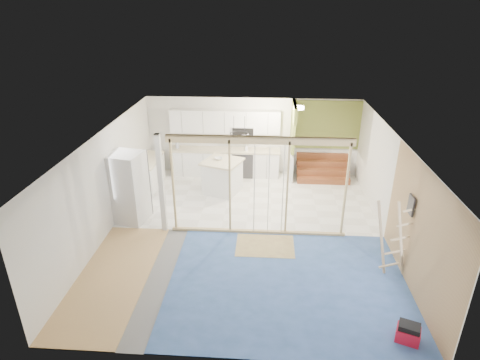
# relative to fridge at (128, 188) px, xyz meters

# --- Properties ---
(room) EXTENTS (7.01, 8.01, 2.61)m
(room) POSITION_rel_fridge_xyz_m (3.11, -0.45, 0.34)
(room) COLOR slate
(room) RESTS_ON ground
(floor_overlays) EXTENTS (7.00, 8.00, 0.03)m
(floor_overlays) POSITION_rel_fridge_xyz_m (3.19, -0.39, -0.95)
(floor_overlays) COLOR white
(floor_overlays) RESTS_ON room
(stud_frame) EXTENTS (4.66, 0.14, 2.60)m
(stud_frame) POSITION_rel_fridge_xyz_m (2.84, -0.45, 0.65)
(stud_frame) COLOR #C7BB7A
(stud_frame) RESTS_ON room
(base_cabinets) EXTENTS (4.45, 2.24, 0.93)m
(base_cabinets) POSITION_rel_fridge_xyz_m (1.51, 2.91, -0.49)
(base_cabinets) COLOR white
(base_cabinets) RESTS_ON room
(upper_cabinets) EXTENTS (3.60, 0.41, 0.85)m
(upper_cabinets) POSITION_rel_fridge_xyz_m (2.27, 3.37, 0.86)
(upper_cabinets) COLOR white
(upper_cabinets) RESTS_ON room
(green_partition) EXTENTS (2.25, 1.51, 2.60)m
(green_partition) POSITION_rel_fridge_xyz_m (5.16, 3.21, -0.02)
(green_partition) COLOR olive
(green_partition) RESTS_ON room
(pot_rack) EXTENTS (0.52, 0.52, 0.72)m
(pot_rack) POSITION_rel_fridge_xyz_m (2.81, 1.44, 1.04)
(pot_rack) COLOR black
(pot_rack) RESTS_ON room
(sheathing_panel) EXTENTS (0.02, 4.00, 2.60)m
(sheathing_panel) POSITION_rel_fridge_xyz_m (6.59, -2.45, 0.34)
(sheathing_panel) COLOR tan
(sheathing_panel) RESTS_ON room
(electrical_panel) EXTENTS (0.04, 0.30, 0.40)m
(electrical_panel) POSITION_rel_fridge_xyz_m (6.54, -1.85, 0.69)
(electrical_panel) COLOR #343338
(electrical_panel) RESTS_ON room
(ceiling_light) EXTENTS (0.32, 0.32, 0.08)m
(ceiling_light) POSITION_rel_fridge_xyz_m (4.51, 2.55, 1.58)
(ceiling_light) COLOR #FFEABF
(ceiling_light) RESTS_ON room
(fridge) EXTENTS (0.98, 0.95, 1.92)m
(fridge) POSITION_rel_fridge_xyz_m (0.00, 0.00, 0.00)
(fridge) COLOR silver
(fridge) RESTS_ON room
(island) EXTENTS (1.37, 1.37, 1.04)m
(island) POSITION_rel_fridge_xyz_m (2.27, 1.91, -0.44)
(island) COLOR white
(island) RESTS_ON room
(bowl) EXTENTS (0.30, 0.30, 0.06)m
(bowl) POSITION_rel_fridge_xyz_m (2.14, 2.01, 0.11)
(bowl) COLOR silver
(bowl) RESTS_ON island
(soap_bottle_a) EXTENTS (0.15, 0.15, 0.33)m
(soap_bottle_a) POSITION_rel_fridge_xyz_m (0.61, 3.24, 0.14)
(soap_bottle_a) COLOR #ABAFBF
(soap_bottle_a) RESTS_ON base_cabinets
(soap_bottle_b) EXTENTS (0.12, 0.12, 0.19)m
(soap_bottle_b) POSITION_rel_fridge_xyz_m (2.93, 3.17, 0.07)
(soap_bottle_b) COLOR white
(soap_bottle_b) RESTS_ON base_cabinets
(toolbox) EXTENTS (0.47, 0.41, 0.37)m
(toolbox) POSITION_rel_fridge_xyz_m (6.11, -3.85, -0.78)
(toolbox) COLOR red
(toolbox) RESTS_ON room
(ladder) EXTENTS (0.96, 0.10, 1.78)m
(ladder) POSITION_rel_fridge_xyz_m (6.28, -1.97, -0.05)
(ladder) COLOR tan
(ladder) RESTS_ON room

